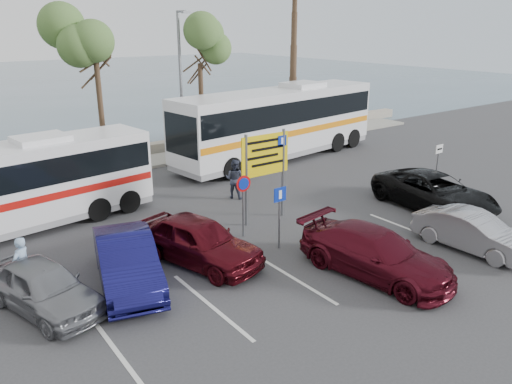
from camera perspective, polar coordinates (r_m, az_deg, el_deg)
ground at (r=17.20m, az=4.82°, el=-7.15°), size 120.00×120.00×0.00m
kerb_strip at (r=28.56m, az=-13.87°, el=3.09°), size 44.00×2.40×0.15m
seawall at (r=30.31m, az=-15.39°, el=4.30°), size 48.00×0.80×0.60m
tree_mid at (r=27.07m, az=-18.02°, el=16.07°), size 3.20×3.20×8.00m
tree_right at (r=29.58m, az=-6.48°, el=16.02°), size 3.20×3.20×7.40m
street_lamp_right at (r=28.55m, az=-8.53°, el=12.69°), size 0.45×1.15×8.01m
direction_sign at (r=19.27m, az=1.06°, el=3.50°), size 2.20×0.12×3.60m
sign_no_stop at (r=17.99m, az=-1.46°, el=-0.47°), size 0.60×0.08×2.35m
sign_parking at (r=17.06m, az=2.71°, el=-1.96°), size 0.50×0.07×2.25m
sign_taxi at (r=24.71m, az=20.05°, el=3.35°), size 0.50×0.07×2.20m
lane_markings at (r=15.86m, az=4.06°, el=-9.48°), size 12.02×4.20×0.01m
coach_bus_left at (r=20.38m, az=-27.15°, el=-0.12°), size 11.46×3.81×3.51m
coach_bus_right at (r=28.89m, az=2.57°, el=7.65°), size 13.83×4.60×4.23m
car_silver_a at (r=14.94m, az=-23.15°, el=-9.94°), size 2.75×4.37×1.39m
car_blue at (r=15.48m, az=-14.53°, el=-7.63°), size 2.76×4.92×1.54m
car_maroon at (r=15.99m, az=13.48°, el=-6.81°), size 2.78×5.30×1.47m
car_red at (r=16.41m, az=-6.58°, el=-5.53°), size 3.08×4.93×1.56m
suv_black at (r=22.27m, az=19.71°, el=0.00°), size 3.10×5.73×1.53m
car_silver_b at (r=18.79m, az=23.55°, el=-4.20°), size 1.65×4.14×1.34m
pedestrian_near at (r=16.06m, az=-25.18°, el=-7.56°), size 0.74×0.71×1.71m
pedestrian_far at (r=22.34m, az=-2.46°, el=1.51°), size 1.05×1.10×1.78m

